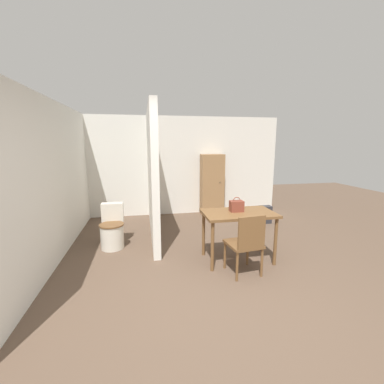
{
  "coord_description": "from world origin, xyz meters",
  "views": [
    {
      "loc": [
        -0.87,
        -2.44,
        1.84
      ],
      "look_at": [
        -0.07,
        1.73,
        1.02
      ],
      "focal_mm": 24.0,
      "sensor_mm": 36.0,
      "label": 1
    }
  ],
  "objects_px": {
    "wooden_chair": "(246,242)",
    "space_heater": "(265,214)",
    "toilet": "(112,230)",
    "handbag": "(237,206)",
    "dining_table": "(239,218)",
    "wooden_cabinet": "(212,184)"
  },
  "relations": [
    {
      "from": "dining_table",
      "to": "handbag",
      "type": "xyz_separation_m",
      "value": [
        -0.02,
        0.05,
        0.19
      ]
    },
    {
      "from": "dining_table",
      "to": "wooden_cabinet",
      "type": "bearing_deg",
      "value": 83.42
    },
    {
      "from": "wooden_chair",
      "to": "handbag",
      "type": "bearing_deg",
      "value": 78.02
    },
    {
      "from": "toilet",
      "to": "space_heater",
      "type": "distance_m",
      "value": 3.42
    },
    {
      "from": "dining_table",
      "to": "wooden_chair",
      "type": "height_order",
      "value": "wooden_chair"
    },
    {
      "from": "toilet",
      "to": "dining_table",
      "type": "bearing_deg",
      "value": -24.66
    },
    {
      "from": "toilet",
      "to": "space_heater",
      "type": "relative_size",
      "value": 1.86
    },
    {
      "from": "wooden_cabinet",
      "to": "space_heater",
      "type": "height_order",
      "value": "wooden_cabinet"
    },
    {
      "from": "wooden_chair",
      "to": "handbag",
      "type": "relative_size",
      "value": 3.87
    },
    {
      "from": "handbag",
      "to": "dining_table",
      "type": "bearing_deg",
      "value": -66.11
    },
    {
      "from": "dining_table",
      "to": "handbag",
      "type": "bearing_deg",
      "value": 113.89
    },
    {
      "from": "wooden_cabinet",
      "to": "space_heater",
      "type": "bearing_deg",
      "value": -45.31
    },
    {
      "from": "wooden_chair",
      "to": "space_heater",
      "type": "distance_m",
      "value": 2.6
    },
    {
      "from": "wooden_chair",
      "to": "wooden_cabinet",
      "type": "bearing_deg",
      "value": 76.0
    },
    {
      "from": "dining_table",
      "to": "wooden_cabinet",
      "type": "xyz_separation_m",
      "value": [
        0.31,
        2.72,
        0.09
      ]
    },
    {
      "from": "wooden_chair",
      "to": "handbag",
      "type": "distance_m",
      "value": 0.65
    },
    {
      "from": "wooden_chair",
      "to": "dining_table",
      "type": "bearing_deg",
      "value": 74.93
    },
    {
      "from": "wooden_cabinet",
      "to": "space_heater",
      "type": "distance_m",
      "value": 1.54
    },
    {
      "from": "dining_table",
      "to": "handbag",
      "type": "height_order",
      "value": "handbag"
    },
    {
      "from": "handbag",
      "to": "wooden_chair",
      "type": "bearing_deg",
      "value": -94.75
    },
    {
      "from": "toilet",
      "to": "wooden_cabinet",
      "type": "height_order",
      "value": "wooden_cabinet"
    },
    {
      "from": "dining_table",
      "to": "toilet",
      "type": "xyz_separation_m",
      "value": [
        -2.01,
        0.92,
        -0.37
      ]
    }
  ]
}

